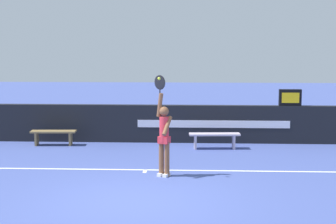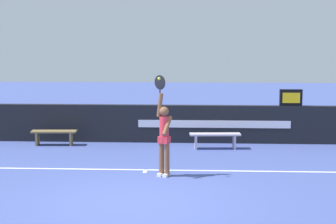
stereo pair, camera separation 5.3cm
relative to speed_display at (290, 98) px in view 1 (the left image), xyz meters
The scene contains 8 objects.
ground_plane 7.58m from the speed_display, 123.67° to the right, with size 60.00×60.00×0.00m, color #404F94.
court_lines 7.54m from the speed_display, 123.89° to the right, with size 10.27×5.17×0.00m.
back_wall 4.21m from the speed_display, behind, with size 15.31×0.25×1.17m.
speed_display is the anchor object (origin of this frame).
tennis_player 5.57m from the speed_display, 130.95° to the right, with size 0.45×0.44×2.38m.
tennis_ball 5.82m from the speed_display, 130.50° to the right, with size 0.07×0.07×0.07m.
courtside_bench_near 2.74m from the speed_display, 157.92° to the right, with size 1.51×0.46×0.45m.
courtside_bench_far 7.30m from the speed_display, behind, with size 1.37×0.42×0.45m.
Camera 1 is at (1.16, -10.24, 3.17)m, focal length 57.29 mm.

